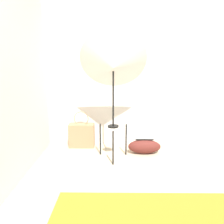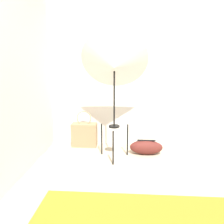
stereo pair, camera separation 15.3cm
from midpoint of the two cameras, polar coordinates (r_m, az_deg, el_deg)
name	(u,v)px [view 2 (the right image)]	position (r m, az deg, el deg)	size (l,w,h in m)	color
wall_back	(142,63)	(3.45, 9.15, 12.42)	(8.00, 0.05, 2.60)	silver
photo_umbrella	(114,64)	(2.87, 2.16, 12.30)	(0.89, 0.64, 1.71)	black
tote_bag	(84,134)	(3.52, -5.98, -5.86)	(0.39, 0.18, 0.57)	#9E7A56
duffel_bag	(146,147)	(3.28, 10.24, -9.06)	(0.48, 0.21, 0.22)	#5B231E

